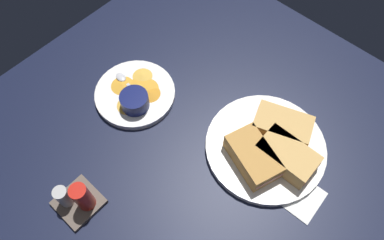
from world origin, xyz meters
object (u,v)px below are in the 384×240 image
sandwich_half_extra (282,126)px  spoon_by_gravy_ramekin (124,80)px  condiment_caddy (77,199)px  plate_chips_companion (135,94)px  plate_sandwich_main (265,147)px  spoon_by_dark_ramekin (270,145)px  sandwich_half_near (253,157)px  ramekin_dark_sauce (288,127)px  sandwich_half_far (287,156)px  ramekin_light_gravy (134,101)px

sandwich_half_extra → spoon_by_gravy_ramekin: bearing=21.7°
sandwich_half_extra → condiment_caddy: size_ratio=1.57×
plate_chips_companion → condiment_caddy: size_ratio=2.16×
plate_sandwich_main → spoon_by_dark_ramekin: spoon_by_dark_ramekin is taller
spoon_by_gravy_ramekin → plate_sandwich_main: bearing=-165.5°
sandwich_half_near → ramekin_dark_sauce: bearing=-96.3°
sandwich_half_far → condiment_caddy: bearing=54.3°
sandwich_half_far → sandwich_half_extra: 7.59cm
ramekin_dark_sauce → spoon_by_dark_ramekin: 6.07cm
plate_chips_companion → condiment_caddy: (-12.03, 27.47, 2.61)cm
plate_chips_companion → ramekin_light_gravy: ramekin_light_gravy is taller
plate_sandwich_main → plate_chips_companion: (33.74, 10.35, 0.00)cm
sandwich_half_near → sandwich_half_far: bearing=-136.4°
ramekin_dark_sauce → spoon_by_dark_ramekin: (0.54, 5.77, -1.81)cm
plate_sandwich_main → sandwich_half_extra: (-0.13, -5.37, 3.20)cm
sandwich_half_near → sandwich_half_extra: bearing=-91.4°
condiment_caddy → ramekin_dark_sauce: bearing=-117.4°
ramekin_light_gravy → sandwich_half_extra: bearing=-149.3°
ramekin_dark_sauce → spoon_by_gravy_ramekin: size_ratio=0.75×
sandwich_half_extra → ramekin_light_gravy: sandwich_half_extra is taller
plate_sandwich_main → plate_chips_companion: bearing=17.1°
plate_sandwich_main → spoon_by_gravy_ramekin: bearing=14.5°
spoon_by_dark_ramekin → spoon_by_gravy_ramekin: bearing=15.0°
ramekin_light_gravy → sandwich_half_far: bearing=-160.5°
sandwich_half_near → plate_chips_companion: bearing=8.4°
sandwich_half_extra → spoon_by_gravy_ramekin: 41.35cm
sandwich_half_extra → plate_chips_companion: size_ratio=0.73×
sandwich_half_extra → plate_sandwich_main: bearing=88.6°
plate_sandwich_main → sandwich_half_far: bearing=178.6°
sandwich_half_near → sandwich_half_extra: same height
ramekin_dark_sauce → condiment_caddy: 49.65cm
ramekin_dark_sauce → ramekin_light_gravy: bearing=31.1°
sandwich_half_far → ramekin_light_gravy: bearing=19.5°
sandwich_half_near → spoon_by_gravy_ramekin: size_ratio=1.49×
sandwich_half_extra → ramekin_light_gravy: (30.79, 18.28, -0.30)cm
plate_chips_companion → sandwich_half_extra: bearing=-155.1°
sandwich_half_extra → condiment_caddy: bearing=63.2°
sandwich_half_far → sandwich_half_extra: bearing=-46.4°
sandwich_half_near → plate_sandwich_main: bearing=-91.4°
sandwich_half_near → plate_chips_companion: 34.12cm
plate_chips_companion → sandwich_half_near: bearing=-171.6°
sandwich_half_near → spoon_by_gravy_ramekin: (38.10, 4.55, -2.04)cm
spoon_by_gravy_ramekin → plate_chips_companion: bearing=174.5°
sandwich_half_far → plate_chips_companion: size_ratio=0.65×
plate_sandwich_main → plate_chips_companion: 35.29cm
plate_sandwich_main → ramekin_dark_sauce: bearing=-100.4°
plate_chips_companion → condiment_caddy: bearing=113.7°
plate_sandwich_main → sandwich_half_extra: 6.25cm
sandwich_half_extra → ramekin_dark_sauce: sandwich_half_extra is taller
ramekin_light_gravy → ramekin_dark_sauce: bearing=-148.9°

